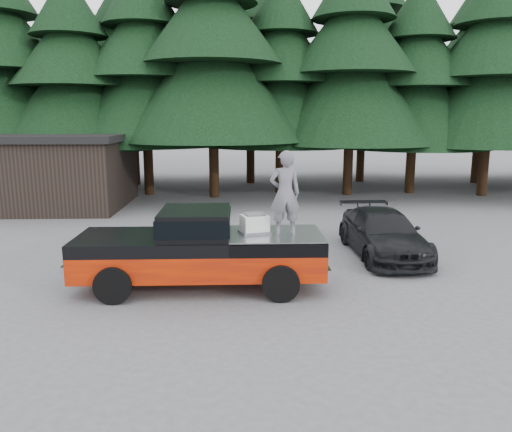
{
  "coord_description": "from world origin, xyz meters",
  "views": [
    {
      "loc": [
        0.25,
        -10.98,
        4.06
      ],
      "look_at": [
        0.63,
        0.0,
        1.87
      ],
      "focal_mm": 35.0,
      "sensor_mm": 36.0,
      "label": 1
    }
  ],
  "objects_px": {
    "pickup_truck": "(200,261)",
    "parked_car": "(383,233)",
    "air_compressor": "(255,225)",
    "utility_building": "(35,170)",
    "man_on_bed": "(285,193)"
  },
  "relations": [
    {
      "from": "pickup_truck",
      "to": "parked_car",
      "type": "bearing_deg",
      "value": 27.38
    },
    {
      "from": "pickup_truck",
      "to": "air_compressor",
      "type": "bearing_deg",
      "value": 1.96
    },
    {
      "from": "pickup_truck",
      "to": "air_compressor",
      "type": "relative_size",
      "value": 9.97
    },
    {
      "from": "air_compressor",
      "to": "utility_building",
      "type": "distance_m",
      "value": 14.91
    },
    {
      "from": "utility_building",
      "to": "man_on_bed",
      "type": "bearing_deg",
      "value": -48.4
    },
    {
      "from": "parked_car",
      "to": "man_on_bed",
      "type": "bearing_deg",
      "value": -139.76
    },
    {
      "from": "parked_car",
      "to": "utility_building",
      "type": "height_order",
      "value": "utility_building"
    },
    {
      "from": "pickup_truck",
      "to": "parked_car",
      "type": "xyz_separation_m",
      "value": [
        5.19,
        2.69,
        0.0
      ]
    },
    {
      "from": "pickup_truck",
      "to": "parked_car",
      "type": "relative_size",
      "value": 1.3
    },
    {
      "from": "man_on_bed",
      "to": "parked_car",
      "type": "relative_size",
      "value": 0.43
    },
    {
      "from": "air_compressor",
      "to": "parked_car",
      "type": "xyz_separation_m",
      "value": [
        3.89,
        2.64,
        -0.87
      ]
    },
    {
      "from": "pickup_truck",
      "to": "utility_building",
      "type": "relative_size",
      "value": 0.71
    },
    {
      "from": "parked_car",
      "to": "pickup_truck",
      "type": "bearing_deg",
      "value": -154.34
    },
    {
      "from": "man_on_bed",
      "to": "utility_building",
      "type": "xyz_separation_m",
      "value": [
        -10.32,
        11.62,
        -0.65
      ]
    },
    {
      "from": "air_compressor",
      "to": "utility_building",
      "type": "height_order",
      "value": "utility_building"
    }
  ]
}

